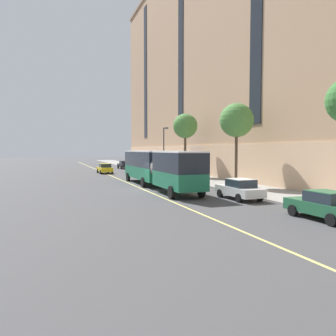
# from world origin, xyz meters

# --- Properties ---
(ground_plane) EXTENTS (260.00, 260.00, 0.00)m
(ground_plane) POSITION_xyz_m (0.00, 0.00, 0.00)
(ground_plane) COLOR #424244
(sidewalk) EXTENTS (5.62, 160.00, 0.15)m
(sidewalk) POSITION_xyz_m (9.06, 3.00, 0.07)
(sidewalk) COLOR gray
(sidewalk) RESTS_ON ground
(apartment_facade) EXTENTS (15.20, 110.00, 37.64)m
(apartment_facade) POSITION_xyz_m (17.86, 0.00, 18.80)
(apartment_facade) COLOR tan
(apartment_facade) RESTS_ON ground
(city_bus) EXTENTS (2.89, 18.10, 3.62)m
(city_bus) POSITION_xyz_m (1.44, 1.35, 2.10)
(city_bus) COLOR #1E704C
(city_bus) RESTS_ON ground
(parked_car_darkgray_0) EXTENTS (2.03, 4.77, 1.56)m
(parked_car_darkgray_0) POSITION_xyz_m (4.98, 10.13, 0.78)
(parked_car_darkgray_0) COLOR #4C4C51
(parked_car_darkgray_0) RESTS_ON ground
(parked_car_white_1) EXTENTS (2.04, 4.30, 1.56)m
(parked_car_white_1) POSITION_xyz_m (4.92, -8.14, 0.78)
(parked_car_white_1) COLOR silver
(parked_car_white_1) RESTS_ON ground
(parked_car_white_3) EXTENTS (2.01, 4.28, 1.56)m
(parked_car_white_3) POSITION_xyz_m (5.16, 26.07, 0.78)
(parked_car_white_3) COLOR silver
(parked_car_white_3) RESTS_ON ground
(parked_car_black_4) EXTENTS (2.08, 4.34, 1.56)m
(parked_car_black_4) POSITION_xyz_m (5.15, 33.24, 0.78)
(parked_car_black_4) COLOR black
(parked_car_black_4) RESTS_ON ground
(parked_car_champagne_5) EXTENTS (1.97, 4.32, 1.56)m
(parked_car_champagne_5) POSITION_xyz_m (5.00, 19.39, 0.78)
(parked_car_champagne_5) COLOR #BCAD89
(parked_car_champagne_5) RESTS_ON ground
(parked_car_green_6) EXTENTS (1.94, 4.29, 1.56)m
(parked_car_green_6) POSITION_xyz_m (5.20, -15.91, 0.78)
(parked_car_green_6) COLOR #23603D
(parked_car_green_6) RESTS_ON ground
(taxi_cab) EXTENTS (2.10, 4.31, 1.56)m
(taxi_cab) POSITION_xyz_m (-0.33, 22.30, 0.78)
(taxi_cab) COLOR yellow
(taxi_cab) RESTS_ON ground
(street_tree_mid_block) EXTENTS (3.31, 3.31, 8.12)m
(street_tree_mid_block) POSITION_xyz_m (8.78, -1.35, 6.57)
(street_tree_mid_block) COLOR brown
(street_tree_mid_block) RESTS_ON sidewalk
(street_tree_far_uptown) EXTENTS (3.30, 3.30, 8.42)m
(street_tree_far_uptown) POSITION_xyz_m (8.78, 11.50, 6.85)
(street_tree_far_uptown) COLOR brown
(street_tree_far_uptown) RESTS_ON sidewalk
(street_lamp) EXTENTS (0.36, 1.48, 6.71)m
(street_lamp) POSITION_xyz_m (6.86, 14.53, 4.28)
(street_lamp) COLOR #2D2D30
(street_lamp) RESTS_ON sidewalk
(fire_hydrant) EXTENTS (0.42, 0.24, 0.72)m
(fire_hydrant) POSITION_xyz_m (6.76, 18.57, 0.49)
(fire_hydrant) COLOR red
(fire_hydrant) RESTS_ON sidewalk
(lane_centerline) EXTENTS (0.16, 140.00, 0.01)m
(lane_centerline) POSITION_xyz_m (-0.26, 3.00, 0.00)
(lane_centerline) COLOR #E0D66B
(lane_centerline) RESTS_ON ground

